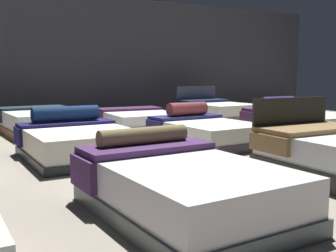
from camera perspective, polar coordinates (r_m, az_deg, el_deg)
The scene contains 9 objects.
ground_plane at distance 7.14m, azimuth -2.74°, elevation -3.40°, with size 18.00×18.00×0.02m, color gray.
showroom_back_wall at distance 11.86m, azimuth -14.35°, elevation 9.18°, with size 18.00×0.06×3.50m, color #47474C.
bed_1 at distance 3.89m, azimuth 2.00°, elevation -8.35°, with size 1.53×2.16×0.74m.
bed_5 at distance 6.58m, azimuth -12.18°, elevation -2.17°, with size 1.64×1.94×0.76m.
bed_6 at distance 7.70m, azimuth 5.20°, elevation -0.79°, with size 1.55×2.11×0.75m.
bed_7 at distance 9.22m, azimuth 17.72°, elevation 0.38°, with size 1.74×2.21×0.79m.
bed_9 at distance 9.46m, azimuth -17.13°, elevation 0.51°, with size 1.61×2.14×0.55m.
bed_10 at distance 10.25m, azimuth -4.12°, elevation 0.98°, with size 1.80×2.16×0.42m.
bed_11 at distance 11.44m, azimuth 6.64°, elevation 1.98°, with size 1.59×2.06×0.93m.
Camera 1 is at (-3.18, -6.25, 1.31)m, focal length 44.22 mm.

